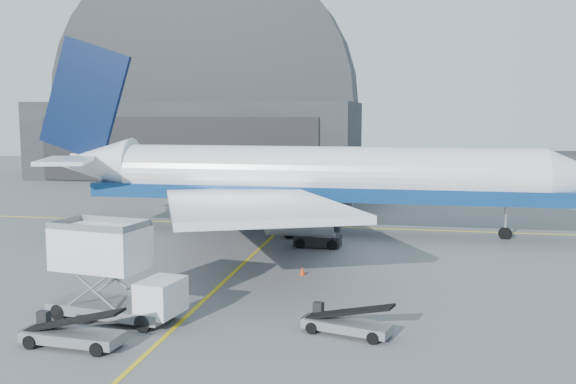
% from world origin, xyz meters
% --- Properties ---
extents(ground, '(200.00, 200.00, 0.00)m').
position_xyz_m(ground, '(0.00, 0.00, 0.00)').
color(ground, '#565659').
rests_on(ground, ground).
extents(taxi_lines, '(80.00, 42.12, 0.02)m').
position_xyz_m(taxi_lines, '(0.00, 12.67, 0.01)').
color(taxi_lines, gold).
rests_on(taxi_lines, ground).
extents(hangar, '(50.00, 28.30, 28.00)m').
position_xyz_m(hangar, '(-22.00, 64.95, 9.54)').
color(hangar, black).
rests_on(hangar, ground).
extents(distant_bldg_a, '(14.00, 8.00, 4.00)m').
position_xyz_m(distant_bldg_a, '(38.00, 72.00, 0.00)').
color(distant_bldg_a, black).
rests_on(distant_bldg_a, ground).
extents(airliner, '(49.91, 48.40, 17.52)m').
position_xyz_m(airliner, '(2.29, 17.07, 4.90)').
color(airliner, white).
rests_on(airliner, ground).
extents(catering_truck, '(7.25, 3.66, 4.76)m').
position_xyz_m(catering_truck, '(-3.59, -8.22, 2.41)').
color(catering_truck, slate).
rests_on(catering_truck, ground).
extents(pushback_tug, '(3.64, 2.19, 1.66)m').
position_xyz_m(pushback_tug, '(4.45, 11.32, 0.63)').
color(pushback_tug, black).
rests_on(pushback_tug, ground).
extents(belt_loader_a, '(5.02, 2.06, 1.89)m').
position_xyz_m(belt_loader_a, '(-3.67, -12.18, 0.58)').
color(belt_loader_a, slate).
rests_on(belt_loader_a, ground).
extents(belt_loader_b, '(4.60, 2.56, 1.72)m').
position_xyz_m(belt_loader_b, '(8.40, -8.31, 0.53)').
color(belt_loader_b, slate).
rests_on(belt_loader_b, ground).
extents(traffic_cone, '(0.36, 0.36, 0.52)m').
position_xyz_m(traffic_cone, '(4.55, 2.36, 0.25)').
color(traffic_cone, red).
rests_on(traffic_cone, ground).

